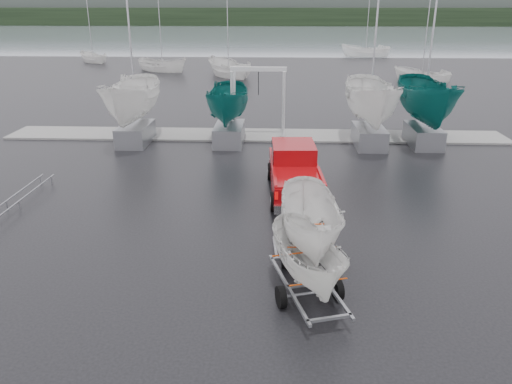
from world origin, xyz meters
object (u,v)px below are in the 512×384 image
Objects in this scene: pickup_truck at (294,169)px; trailer_hitched at (313,178)px; trailer_parked at (310,220)px; boat_hoist at (258,92)px.

trailer_hitched is (0.32, -6.40, 1.82)m from pickup_truck.
pickup_truck is 6.66m from trailer_hitched.
trailer_parked is at bearing -91.97° from pickup_truck.
trailer_hitched reaches higher than pickup_truck.
trailer_hitched reaches higher than boat_hoist.
trailer_hitched is 1.27× the size of boat_hoist.
pickup_truck is 8.47m from trailer_parked.
trailer_hitched is 16.04m from boat_hoist.
trailer_hitched is 1.20× the size of trailer_parked.
pickup_truck is 1.36× the size of trailer_parked.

